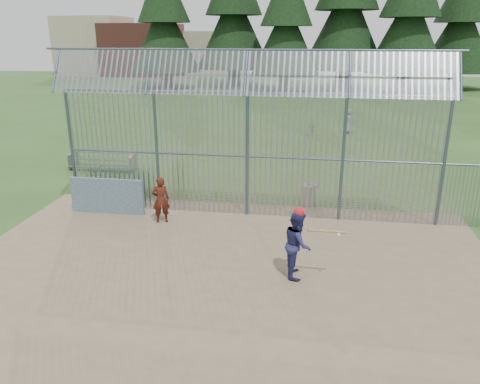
% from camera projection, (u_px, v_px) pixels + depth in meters
% --- Properties ---
extents(ground, '(120.00, 120.00, 0.00)m').
position_uv_depth(ground, '(228.00, 263.00, 12.32)').
color(ground, '#2D511E').
rests_on(ground, ground).
extents(dirt_infield, '(14.00, 10.00, 0.02)m').
position_uv_depth(dirt_infield, '(225.00, 271.00, 11.85)').
color(dirt_infield, '#756047').
rests_on(dirt_infield, ground).
extents(dugout_wall, '(2.50, 0.12, 1.20)m').
position_uv_depth(dugout_wall, '(107.00, 196.00, 15.50)').
color(dugout_wall, '#38566B').
rests_on(dugout_wall, dirt_infield).
extents(batter, '(0.70, 0.87, 1.68)m').
position_uv_depth(batter, '(298.00, 244.00, 11.41)').
color(batter, navy).
rests_on(batter, dirt_infield).
extents(onlooker, '(0.64, 0.53, 1.50)m').
position_uv_depth(onlooker, '(161.00, 200.00, 14.71)').
color(onlooker, maroon).
rests_on(onlooker, dirt_infield).
extents(bg_kid_standing, '(0.86, 0.73, 1.48)m').
position_uv_depth(bg_kid_standing, '(349.00, 121.00, 28.05)').
color(bg_kid_standing, gray).
rests_on(bg_kid_standing, ground).
extents(bg_kid_seated, '(0.50, 0.24, 0.82)m').
position_uv_depth(bg_kid_seated, '(312.00, 129.00, 27.29)').
color(bg_kid_seated, slate).
rests_on(bg_kid_seated, ground).
extents(batting_gear, '(1.26, 0.44, 0.58)m').
position_uv_depth(batting_gear, '(305.00, 217.00, 11.12)').
color(batting_gear, red).
rests_on(batting_gear, ground).
extents(trash_can, '(0.56, 0.56, 0.82)m').
position_uv_depth(trash_can, '(308.00, 194.00, 16.37)').
color(trash_can, '#919499').
rests_on(trash_can, ground).
extents(bleacher, '(3.00, 0.95, 0.72)m').
position_uv_depth(bleacher, '(103.00, 160.00, 20.64)').
color(bleacher, gray).
rests_on(bleacher, ground).
extents(backstop_fence, '(20.09, 0.81, 5.30)m').
position_uv_depth(backstop_fence, '(305.00, 148.00, 14.51)').
color(backstop_fence, '#47566B').
rests_on(backstop_fence, ground).
extents(distant_buildings, '(26.50, 10.50, 8.00)m').
position_uv_depth(distant_buildings, '(139.00, 49.00, 67.35)').
color(distant_buildings, brown).
rests_on(distant_buildings, ground).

